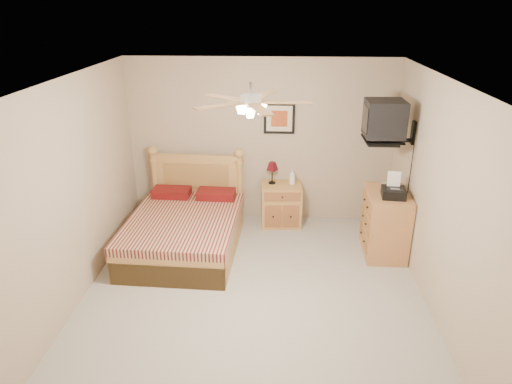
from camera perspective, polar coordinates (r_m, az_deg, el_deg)
floor at (r=5.47m, az=-0.40°, el=-13.35°), size 4.50×4.50×0.00m
ceiling at (r=4.47m, az=-0.50°, el=13.47°), size 4.00×4.50×0.04m
wall_back at (r=6.95m, az=0.63°, el=6.29°), size 4.00×0.04×2.50m
wall_front at (r=2.94m, az=-3.14°, el=-19.51°), size 4.00×0.04×2.50m
wall_left at (r=5.33m, az=-22.43°, el=-0.76°), size 0.04×4.50×2.50m
wall_right at (r=5.13m, az=22.45°, el=-1.67°), size 0.04×4.50×2.50m
bed at (r=6.25m, az=-9.16°, el=-2.30°), size 1.50×1.93×1.21m
nightstand at (r=7.04m, az=3.16°, el=-1.56°), size 0.63×0.49×0.65m
table_lamp at (r=6.90m, az=2.03°, el=2.42°), size 0.23×0.23×0.34m
lotion_bottle at (r=6.91m, az=4.56°, el=1.91°), size 0.11×0.11×0.23m
framed_picture at (r=6.83m, az=2.93°, el=9.18°), size 0.46×0.04×0.46m
dresser at (r=6.41m, az=15.87°, el=-3.81°), size 0.54×0.77×0.90m
fax_machine at (r=6.06m, az=16.91°, el=0.75°), size 0.32×0.34×0.31m
magazine_lower at (r=6.42m, az=15.93°, el=0.71°), size 0.26×0.30×0.02m
magazine_upper at (r=6.43m, az=16.15°, el=0.91°), size 0.18×0.24×0.02m
wall_tv at (r=6.10m, az=17.12°, el=8.39°), size 0.56×0.46×0.58m
ceiling_fan at (r=4.30m, az=-0.65°, el=11.20°), size 1.14×1.14×0.28m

